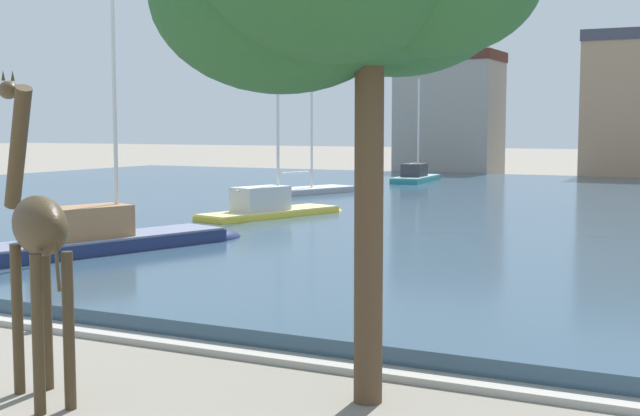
{
  "coord_description": "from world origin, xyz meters",
  "views": [
    {
      "loc": [
        7.77,
        -4.51,
        3.98
      ],
      "look_at": [
        -0.65,
        12.26,
        2.2
      ],
      "focal_mm": 48.58,
      "sensor_mm": 36.0,
      "label": 1
    }
  ],
  "objects": [
    {
      "name": "harbor_water",
      "position": [
        0.0,
        33.75,
        0.21
      ],
      "size": [
        83.26,
        50.97,
        0.42
      ],
      "primitive_type": "cube",
      "color": "#334C60",
      "rests_on": "ground"
    },
    {
      "name": "mooring_bollard",
      "position": [
        -4.62,
        7.86,
        0.25
      ],
      "size": [
        0.24,
        0.24,
        0.5
      ],
      "primitive_type": "cylinder",
      "color": "#232326",
      "rests_on": "ground"
    },
    {
      "name": "townhouse_narrow_midrow",
      "position": [
        -14.09,
        62.04,
        4.92
      ],
      "size": [
        7.88,
        5.44,
        9.81
      ],
      "color": "gray",
      "rests_on": "ground"
    },
    {
      "name": "sailboat_navy",
      "position": [
        -8.61,
        15.03,
        0.59
      ],
      "size": [
        4.29,
        9.15,
        8.43
      ],
      "color": "navy",
      "rests_on": "ground"
    },
    {
      "name": "sailboat_teal",
      "position": [
        -11.64,
        48.27,
        0.54
      ],
      "size": [
        2.26,
        6.75,
        7.01
      ],
      "color": "teal",
      "rests_on": "ground"
    },
    {
      "name": "quay_edge_coping",
      "position": [
        0.0,
        8.01,
        0.06
      ],
      "size": [
        83.26,
        0.5,
        0.12
      ],
      "primitive_type": "cube",
      "color": "#ADA89E",
      "rests_on": "ground"
    },
    {
      "name": "sailboat_grey",
      "position": [
        -13.19,
        36.52,
        0.39
      ],
      "size": [
        4.1,
        7.24,
        7.39
      ],
      "color": "#939399",
      "rests_on": "ground"
    },
    {
      "name": "townhouse_tall_gabled",
      "position": [
        0.02,
        62.35,
        5.38
      ],
      "size": [
        7.1,
        7.29,
        10.74
      ],
      "color": "tan",
      "rests_on": "ground"
    },
    {
      "name": "sailboat_yellow",
      "position": [
        -9.14,
        25.36,
        0.54
      ],
      "size": [
        3.56,
        7.52,
        7.35
      ],
      "color": "gold",
      "rests_on": "ground"
    },
    {
      "name": "giraffe_statue",
      "position": [
        -1.43,
        4.71,
        2.47
      ],
      "size": [
        2.56,
        1.78,
        4.85
      ],
      "color": "#42331E",
      "rests_on": "ground"
    }
  ]
}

